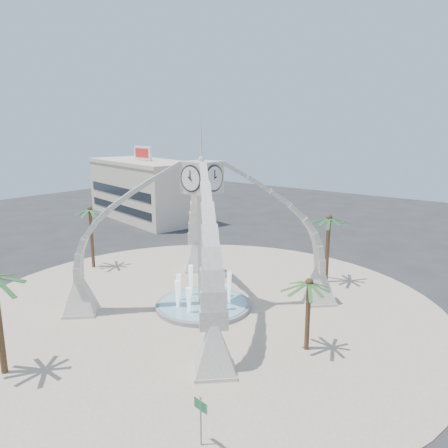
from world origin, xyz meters
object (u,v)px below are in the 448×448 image
Objects in this scene: palm_east at (309,283)px; street_sign at (201,411)px; clock_tower at (202,233)px; palm_north at (329,219)px; fountain at (203,304)px; palm_west at (90,210)px.

palm_east reaches higher than street_sign.
clock_tower reaches higher than palm_north.
fountain is 1.10× the size of palm_north.
palm_north is 25.53m from street_sign.
fountain is 1.12× the size of palm_west.
palm_east is 26.74m from palm_west.
palm_north reaches higher than palm_west.
fountain is at bearing 174.56° from palm_east.
street_sign is (5.30, -24.56, -4.52)m from palm_north.
clock_tower is 6.20m from fountain.
palm_west is at bearing 161.82° from street_sign.
palm_east is at bearing -5.44° from fountain.
fountain is at bearing -2.60° from palm_west.
palm_west reaches higher than street_sign.
palm_east is 0.76× the size of palm_north.
palm_west reaches higher than palm_east.
palm_north is 2.77× the size of street_sign.
palm_east is 14.08m from palm_north.
palm_east is 11.81m from street_sign.
palm_west is at bearing 177.40° from fountain.
palm_north is at bearing 110.22° from palm_east.
fountain is 1.45× the size of palm_east.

